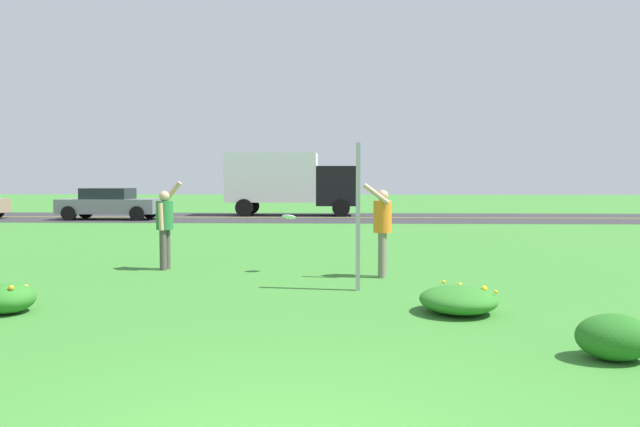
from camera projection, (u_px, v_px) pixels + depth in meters
ground_plane at (328, 246)px, 16.72m from camera, size 120.00×120.00×0.00m
highway_strip at (335, 218)px, 29.58m from camera, size 120.00×8.07×0.01m
highway_center_stripe at (335, 217)px, 29.58m from camera, size 120.00×0.16×0.00m
daylily_clump_front_right at (8, 298)px, 8.33m from camera, size 0.71×0.76×0.44m
daylily_clump_mid_left at (459, 300)px, 8.34m from camera, size 1.06×1.13×0.40m
daylily_clump_front_left at (614, 337)px, 6.16m from camera, size 0.76×0.65×0.47m
sign_post_near_path at (358, 217)px, 10.01m from camera, size 0.07×0.10×2.43m
person_thrower_green_shirt at (165, 222)px, 12.36m from camera, size 0.49×0.52×1.80m
person_catcher_orange_shirt at (382, 225)px, 11.40m from camera, size 0.55×0.52×1.76m
frisbee_white at (289, 217)px, 11.98m from camera, size 0.28×0.26×0.13m
car_gray_center_left at (110, 204)px, 28.14m from camera, size 4.50×2.00×1.45m
box_truck_black at (290, 180)px, 31.39m from camera, size 6.70×2.46×3.20m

